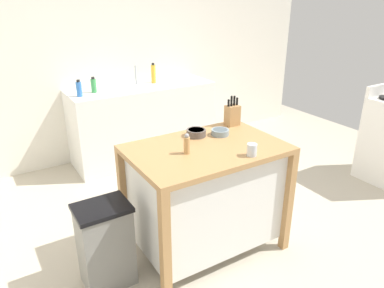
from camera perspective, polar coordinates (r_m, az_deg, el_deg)
name	(u,v)px	position (r m, az deg, el deg)	size (l,w,h in m)	color
ground_plane	(228,249)	(3.10, 5.64, -16.00)	(6.64, 6.64, 0.00)	#BCB29E
wall_back	(112,49)	(4.56, -12.30, 14.20)	(5.64, 0.10, 2.60)	silver
kitchen_island	(206,193)	(2.85, 2.12, -7.64)	(1.13, 0.76, 0.88)	#AD7F4C
knife_block	(232,115)	(3.10, 6.29, 4.56)	(0.11, 0.09, 0.25)	#AD7F4C
bowl_stoneware_deep	(220,132)	(2.89, 4.41, 1.87)	(0.14, 0.14, 0.05)	gray
bowl_ceramic_small	(196,133)	(2.86, 0.66, 1.79)	(0.15, 0.15, 0.05)	#564C47
drinking_cup	(252,150)	(2.54, 9.31, -0.89)	(0.07, 0.07, 0.09)	silver
pepper_grinder	(187,144)	(2.54, -0.81, -0.04)	(0.04, 0.04, 0.15)	tan
trash_bin	(106,245)	(2.68, -13.30, -15.07)	(0.36, 0.28, 0.63)	slate
sink_counter	(143,122)	(4.51, -7.59, 3.36)	(1.71, 0.60, 0.91)	silver
sink_faucet	(136,75)	(4.49, -8.72, 10.64)	(0.02, 0.02, 0.22)	#B7BCC1
bottle_spray_cleaner	(94,85)	(4.18, -15.07, 8.81)	(0.06, 0.06, 0.17)	green
bottle_hand_soap	(153,74)	(4.51, -6.03, 10.85)	(0.05, 0.05, 0.24)	yellow
bottle_dish_soap	(79,89)	(4.06, -17.18, 8.21)	(0.06, 0.06, 0.18)	blue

